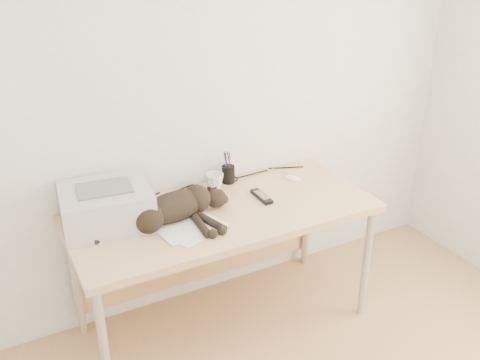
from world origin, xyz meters
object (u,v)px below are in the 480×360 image
mug (215,182)px  cat (171,210)px  pen_cup (228,174)px  printer (106,206)px  mouse (292,176)px  desk (217,225)px

mug → cat: bearing=-145.6°
cat → pen_cup: 0.54m
printer → cat: size_ratio=0.64×
mouse → pen_cup: bearing=133.9°
cat → mouse: size_ratio=6.74×
pen_cup → mouse: 0.38m
mug → printer: bearing=-170.7°
mug → mouse: (0.46, -0.09, -0.03)m
printer → mouse: (1.09, 0.01, -0.08)m
printer → cat: bearing=-25.4°
printer → mug: printer is taller
desk → mouse: (0.52, 0.07, 0.15)m
pen_cup → mouse: pen_cup is taller
mug → mouse: mug is taller
printer → mouse: 1.10m
desk → pen_cup: 0.33m
printer → desk: bearing=-5.6°
mug → desk: bearing=-112.4°
printer → mug: size_ratio=4.64×
desk → printer: printer is taller
cat → mouse: bearing=2.3°
desk → printer: 0.62m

